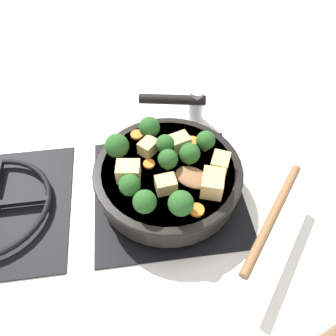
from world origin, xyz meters
TOP-DOWN VIEW (x-y plane):
  - ground_plane at (0.00, 0.00)m, footprint 2.40×2.40m
  - front_burner_grate at (0.00, 0.00)m, footprint 0.31×0.31m
  - skillet_pan at (0.00, -0.00)m, footprint 0.39×0.30m
  - wooden_spoon at (-0.09, -0.11)m, footprint 0.24×0.25m
  - tofu_cube_center_large at (-0.01, 0.08)m, footprint 0.04×0.05m
  - tofu_cube_near_handle at (0.05, 0.03)m, footprint 0.05×0.05m
  - tofu_cube_east_chunk at (0.05, -0.03)m, footprint 0.04×0.05m
  - tofu_cube_west_chunk at (-0.06, -0.07)m, footprint 0.06×0.05m
  - tofu_cube_back_piece at (-0.05, 0.01)m, footprint 0.03×0.04m
  - tofu_cube_front_piece at (-0.01, -0.10)m, footprint 0.05×0.05m
  - broccoli_floret_near_spoon at (0.04, -0.08)m, footprint 0.04×0.04m
  - broccoli_floret_center_top at (-0.10, -0.01)m, footprint 0.05×0.05m
  - broccoli_floret_east_rim at (0.04, 0.09)m, footprint 0.05×0.05m
  - broccoli_floret_west_rim at (0.01, -0.04)m, footprint 0.04×0.04m
  - broccoli_floret_north_edge at (-0.09, 0.05)m, footprint 0.04×0.04m
  - broccoli_floret_south_cluster at (0.00, 0.00)m, footprint 0.04×0.04m
  - broccoli_floret_mid_floret at (0.09, 0.03)m, footprint 0.04×0.04m
  - broccoli_floret_small_inner at (0.04, 0.00)m, footprint 0.04×0.04m
  - broccoli_floret_tall_stem at (-0.05, 0.08)m, footprint 0.04×0.04m
  - carrot_slice_orange_thin at (0.01, 0.04)m, footprint 0.02×0.02m
  - carrot_slice_near_center at (0.06, -0.06)m, footprint 0.03×0.03m
  - carrot_slice_edge_slice at (-0.10, -0.04)m, footprint 0.03×0.03m
  - carrot_slice_under_broccoli at (0.10, 0.05)m, footprint 0.03×0.03m
  - salt_shaker at (0.22, -0.10)m, footprint 0.04×0.04m

SIDE VIEW (x-z plane):
  - ground_plane at x=0.00m, z-range 0.00..0.00m
  - front_burner_grate at x=0.00m, z-range 0.00..0.03m
  - salt_shaker at x=0.22m, z-range 0.00..0.09m
  - skillet_pan at x=0.00m, z-range 0.03..0.08m
  - carrot_slice_orange_thin at x=0.01m, z-range 0.08..0.08m
  - carrot_slice_near_center at x=0.06m, z-range 0.08..0.08m
  - carrot_slice_edge_slice at x=-0.10m, z-range 0.08..0.08m
  - carrot_slice_under_broccoli at x=0.10m, z-range 0.08..0.08m
  - wooden_spoon at x=-0.09m, z-range 0.08..0.09m
  - tofu_cube_near_handle at x=0.05m, z-range 0.08..0.11m
  - tofu_cube_back_piece at x=-0.05m, z-range 0.08..0.11m
  - tofu_cube_east_chunk at x=0.05m, z-range 0.08..0.11m
  - tofu_cube_front_piece at x=-0.01m, z-range 0.08..0.11m
  - tofu_cube_center_large at x=-0.01m, z-range 0.08..0.11m
  - tofu_cube_west_chunk at x=-0.06m, z-range 0.08..0.12m
  - broccoli_floret_small_inner at x=0.04m, z-range 0.08..0.13m
  - broccoli_floret_near_spoon at x=0.04m, z-range 0.08..0.13m
  - broccoli_floret_south_cluster at x=0.00m, z-range 0.08..0.13m
  - broccoli_floret_tall_stem at x=-0.05m, z-range 0.08..0.13m
  - broccoli_floret_west_rim at x=0.01m, z-range 0.08..0.13m
  - broccoli_floret_north_edge at x=-0.09m, z-range 0.08..0.13m
  - broccoli_floret_mid_floret at x=0.09m, z-range 0.08..0.13m
  - broccoli_floret_center_top at x=-0.10m, z-range 0.08..0.13m
  - broccoli_floret_east_rim at x=0.04m, z-range 0.08..0.14m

